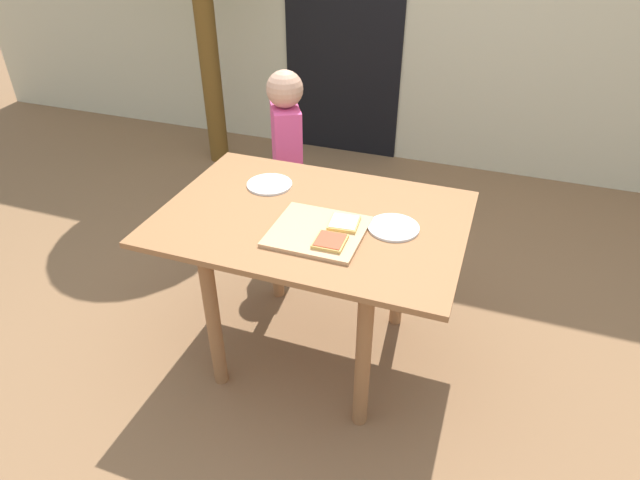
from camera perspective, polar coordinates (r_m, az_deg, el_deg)
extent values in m
plane|color=brown|center=(2.60, -0.67, -11.37)|extent=(16.00, 16.00, 0.00)
cube|color=black|center=(4.21, 2.48, 22.11)|extent=(0.90, 0.02, 2.00)
cube|color=#915F38|center=(2.15, -0.79, 2.33)|extent=(1.21, 0.85, 0.02)
cylinder|color=#915F38|center=(2.26, -11.23, -8.23)|extent=(0.06, 0.06, 0.71)
cylinder|color=#915F38|center=(2.07, 4.57, -12.35)|extent=(0.06, 0.06, 0.71)
cylinder|color=#915F38|center=(2.70, -4.69, 0.15)|extent=(0.06, 0.06, 0.71)
cylinder|color=#915F38|center=(2.54, 8.51, -2.52)|extent=(0.06, 0.06, 0.71)
cube|color=tan|center=(2.03, -0.25, 0.91)|extent=(0.34, 0.33, 0.02)
cube|color=#D6AB55|center=(1.95, 1.06, -0.17)|extent=(0.11, 0.12, 0.01)
cube|color=#C84428|center=(1.94, 1.06, 0.03)|extent=(0.10, 0.11, 0.00)
cube|color=#D6AB55|center=(2.06, 2.55, 1.79)|extent=(0.12, 0.13, 0.01)
cube|color=#F8E1B1|center=(2.05, 2.55, 1.98)|extent=(0.11, 0.11, 0.00)
cylinder|color=silver|center=(2.08, 7.77, 1.32)|extent=(0.20, 0.20, 0.01)
cylinder|color=silver|center=(2.38, -5.36, 5.87)|extent=(0.20, 0.20, 0.01)
cylinder|color=navy|center=(3.20, -3.43, 3.52)|extent=(0.09, 0.09, 0.47)
cylinder|color=navy|center=(3.08, -3.11, 2.23)|extent=(0.09, 0.09, 0.47)
cube|color=#E54C8C|center=(2.94, -3.54, 10.19)|extent=(0.24, 0.28, 0.40)
sphere|color=tan|center=(2.84, -3.75, 15.63)|extent=(0.19, 0.19, 0.19)
cylinder|color=brown|center=(4.13, -11.75, 19.19)|extent=(0.14, 0.14, 1.70)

